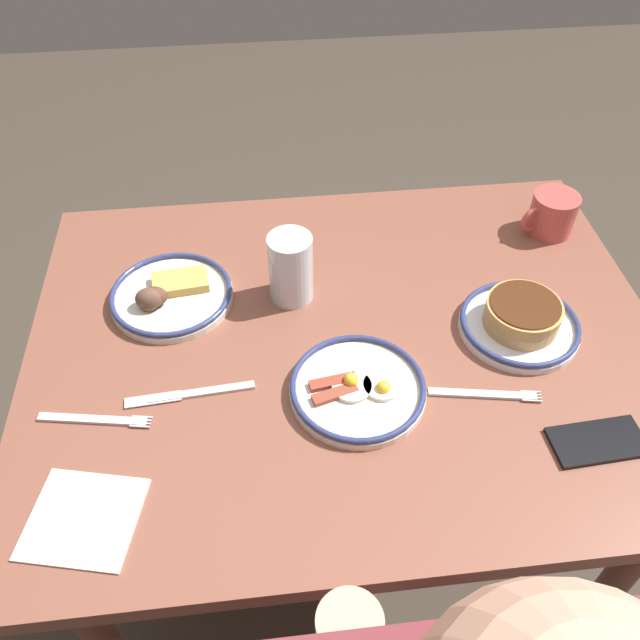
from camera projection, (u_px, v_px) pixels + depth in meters
ground_plane at (338, 529)px, 1.66m from camera, size 6.00×6.00×0.00m
dining_table at (345, 369)px, 1.20m from camera, size 1.11×0.86×0.72m
plate_near_main at (170, 295)px, 1.20m from camera, size 0.23×0.23×0.05m
plate_center_pancakes at (521, 320)px, 1.14m from camera, size 0.21×0.21×0.06m
plate_far_companion at (360, 388)px, 1.05m from camera, size 0.22×0.22×0.04m
coffee_mug at (552, 213)px, 1.32m from camera, size 0.12×0.09×0.09m
drinking_glass at (291, 271)px, 1.17m from camera, size 0.08×0.08×0.13m
cell_phone at (598, 442)px, 0.99m from camera, size 0.15×0.08×0.01m
paper_napkin at (84, 519)px, 0.90m from camera, size 0.18×0.17×0.00m
fork_near at (95, 420)px, 1.02m from camera, size 0.18×0.05×0.01m
fork_far at (485, 394)px, 1.05m from camera, size 0.18×0.05×0.01m
butter_knife at (191, 394)px, 1.05m from camera, size 0.21×0.03×0.01m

